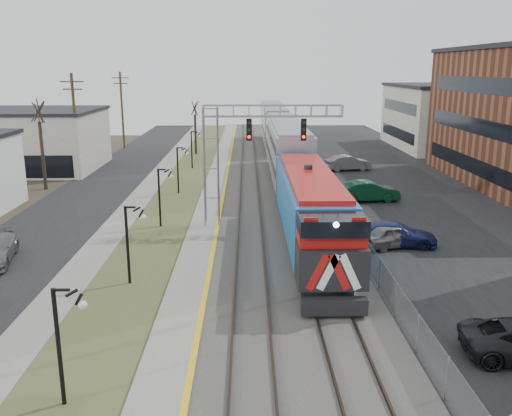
{
  "coord_description": "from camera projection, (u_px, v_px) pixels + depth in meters",
  "views": [
    {
      "loc": [
        1.85,
        -7.23,
        10.41
      ],
      "look_at": [
        2.37,
        22.97,
        2.6
      ],
      "focal_mm": 38.0,
      "sensor_mm": 36.0,
      "label": 1
    }
  ],
  "objects": [
    {
      "name": "lampposts",
      "position": [
        129.0,
        244.0,
        26.71
      ],
      "size": [
        0.14,
        62.14,
        4.0
      ],
      "color": "black",
      "rests_on": "ground"
    },
    {
      "name": "track_far",
      "position": [
        292.0,
        198.0,
        43.48
      ],
      "size": [
        1.58,
        120.0,
        0.15
      ],
      "color": "#2D2119",
      "rests_on": "ballast_bed"
    },
    {
      "name": "sidewalk",
      "position": [
        137.0,
        202.0,
        43.33
      ],
      "size": [
        2.0,
        120.0,
        0.08
      ],
      "primitive_type": "cube",
      "color": "gray",
      "rests_on": "ground"
    },
    {
      "name": "track_near",
      "position": [
        249.0,
        199.0,
        43.42
      ],
      "size": [
        1.58,
        120.0,
        0.15
      ],
      "color": "#2D2119",
      "rests_on": "ballast_bed"
    },
    {
      "name": "car_lot_e",
      "position": [
        393.0,
        236.0,
        32.33
      ],
      "size": [
        4.48,
        2.95,
        1.42
      ],
      "primitive_type": "imported",
      "rotation": [
        0.0,
        0.0,
        1.9
      ],
      "color": "slate",
      "rests_on": "ground"
    },
    {
      "name": "bare_trees",
      "position": [
        78.0,
        161.0,
        46.36
      ],
      "size": [
        12.3,
        42.3,
        5.95
      ],
      "color": "#382D23",
      "rests_on": "ground"
    },
    {
      "name": "signal_gantry",
      "position": [
        237.0,
        145.0,
        35.29
      ],
      "size": [
        9.0,
        1.07,
        8.15
      ],
      "color": "gray",
      "rests_on": "ground"
    },
    {
      "name": "train",
      "position": [
        283.0,
        146.0,
        54.07
      ],
      "size": [
        3.0,
        63.05,
        5.33
      ],
      "color": "#1566B2",
      "rests_on": "ground"
    },
    {
      "name": "street_west",
      "position": [
        80.0,
        202.0,
        43.26
      ],
      "size": [
        7.0,
        120.0,
        0.04
      ],
      "primitive_type": "cube",
      "color": "black",
      "rests_on": "ground"
    },
    {
      "name": "platform_edge",
      "position": [
        222.0,
        199.0,
        43.39
      ],
      "size": [
        0.24,
        120.0,
        0.01
      ],
      "primitive_type": "cube",
      "color": "gold",
      "rests_on": "platform"
    },
    {
      "name": "fence",
      "position": [
        326.0,
        192.0,
        43.39
      ],
      "size": [
        0.04,
        120.0,
        1.6
      ],
      "primitive_type": "cube",
      "color": "gray",
      "rests_on": "ground"
    },
    {
      "name": "car_lot_d",
      "position": [
        396.0,
        235.0,
        32.55
      ],
      "size": [
        5.03,
        2.62,
        1.39
      ],
      "primitive_type": "imported",
      "rotation": [
        0.0,
        0.0,
        1.43
      ],
      "color": "#161E4F",
      "rests_on": "ground"
    },
    {
      "name": "car_lot_g",
      "position": [
        348.0,
        163.0,
        56.57
      ],
      "size": [
        4.96,
        2.48,
        1.56
      ],
      "primitive_type": "imported",
      "rotation": [
        0.0,
        0.0,
        1.75
      ],
      "color": "slate",
      "rests_on": "ground"
    },
    {
      "name": "platform",
      "position": [
        212.0,
        201.0,
        43.41
      ],
      "size": [
        2.0,
        120.0,
        0.24
      ],
      "primitive_type": "cube",
      "color": "gray",
      "rests_on": "ground"
    },
    {
      "name": "grass_median",
      "position": [
        174.0,
        202.0,
        43.38
      ],
      "size": [
        4.0,
        120.0,
        0.06
      ],
      "primitive_type": "cube",
      "color": "#49532C",
      "rests_on": "ground"
    },
    {
      "name": "parking_lot",
      "position": [
        422.0,
        201.0,
        43.72
      ],
      "size": [
        16.0,
        120.0,
        0.04
      ],
      "primitive_type": "cube",
      "color": "black",
      "rests_on": "ground"
    },
    {
      "name": "ballast_bed",
      "position": [
        274.0,
        201.0,
        43.5
      ],
      "size": [
        8.0,
        120.0,
        0.2
      ],
      "primitive_type": "cube",
      "color": "#595651",
      "rests_on": "ground"
    },
    {
      "name": "car_lot_f",
      "position": [
        368.0,
        192.0,
        43.39
      ],
      "size": [
        5.11,
        2.22,
        1.63
      ],
      "primitive_type": "imported",
      "rotation": [
        0.0,
        0.0,
        1.67
      ],
      "color": "#0B3B22",
      "rests_on": "ground"
    }
  ]
}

